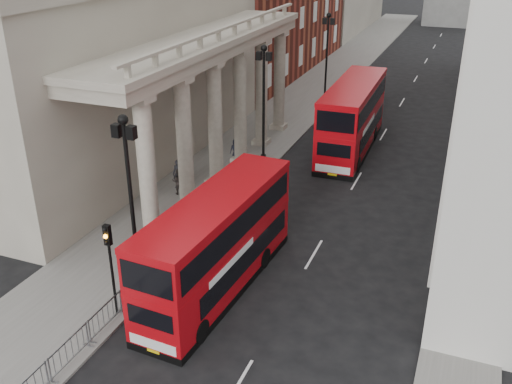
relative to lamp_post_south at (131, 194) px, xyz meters
The scene contains 15 objects.
ground 6.36m from the lamp_post_south, 81.47° to the right, with size 260.00×260.00×0.00m, color black.
sidewalk_west 26.56m from the lamp_post_south, 95.27° to the left, with size 6.00×140.00×0.12m, color slate.
sidewalk_east 29.97m from the lamp_post_south, 61.53° to the left, with size 3.00×140.00×0.12m, color slate.
kerb 26.45m from the lamp_post_south, 88.79° to the left, with size 0.20×140.00×0.14m, color slate.
portico_building 17.18m from the lamp_post_south, 125.27° to the left, with size 9.00×28.00×12.00m, color gray.
lamp_post_south is the anchor object (origin of this frame).
lamp_post_mid 16.00m from the lamp_post_south, 90.00° to the left, with size 1.05×0.44×8.32m.
lamp_post_north 32.00m from the lamp_post_south, 90.00° to the left, with size 1.05×0.44×8.32m.
traffic_light 2.71m from the lamp_post_south, 87.16° to the right, with size 0.28×0.33×4.30m.
crowd_barriers 4.60m from the lamp_post_south, 81.98° to the right, with size 0.50×18.75×1.10m.
bus_near 4.41m from the lamp_post_south, 25.08° to the left, with size 3.23×10.84×4.62m.
bus_far 22.17m from the lamp_post_south, 77.18° to the left, with size 3.11×11.83×5.08m.
pedestrian_a 11.75m from the lamp_post_south, 109.32° to the left, with size 0.69×0.45×1.90m, color black.
pedestrian_b 10.96m from the lamp_post_south, 108.39° to the left, with size 0.82×0.64×1.69m, color black.
pedestrian_c 16.73m from the lamp_post_south, 97.61° to the left, with size 0.79×0.51×1.61m, color black.
Camera 1 is at (12.48, -14.50, 15.28)m, focal length 40.00 mm.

